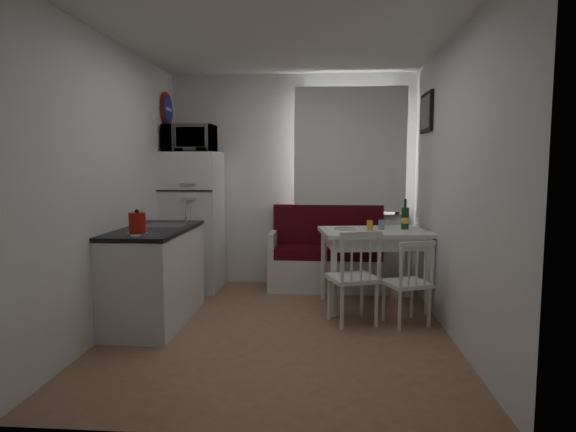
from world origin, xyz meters
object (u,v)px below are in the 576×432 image
object	(u,v)px
kettle	(137,223)
microwave	(190,139)
dining_table	(374,239)
kitchen_counter	(156,274)
wine_bottle	(405,214)
fridge	(193,221)
bench	(328,261)
chair_left	(353,267)
chair_right	(408,274)

from	to	relation	value
kettle	microwave	bearing A→B (deg)	90.99
dining_table	kitchen_counter	bearing A→B (deg)	-171.69
wine_bottle	fridge	bearing A→B (deg)	168.58
kitchen_counter	bench	distance (m)	2.13
fridge	wine_bottle	bearing A→B (deg)	-11.42
fridge	microwave	bearing A→B (deg)	-90.00
fridge	wine_bottle	distance (m)	2.48
bench	microwave	size ratio (longest dim) A/B	2.47
dining_table	fridge	world-z (taller)	fridge
microwave	bench	bearing A→B (deg)	5.72
chair_left	chair_right	bearing A→B (deg)	-19.01
chair_left	chair_right	world-z (taller)	chair_left
chair_right	microwave	world-z (taller)	microwave
bench	chair_right	size ratio (longest dim) A/B	2.87
kitchen_counter	kettle	bearing A→B (deg)	-84.72
chair_left	fridge	world-z (taller)	fridge
kitchen_counter	fridge	distance (m)	1.30
kitchen_counter	kettle	world-z (taller)	kitchen_counter
kettle	wine_bottle	size ratio (longest dim) A/B	0.68
microwave	fridge	bearing A→B (deg)	90.00
kettle	wine_bottle	bearing A→B (deg)	28.24
bench	chair_right	bearing A→B (deg)	-61.88
chair_left	kettle	xyz separation A→B (m)	(-1.82, -0.53, 0.45)
fridge	kettle	bearing A→B (deg)	-89.03
chair_left	bench	bearing A→B (deg)	79.31
dining_table	kettle	world-z (taller)	kettle
bench	chair_right	distance (m)	1.55
bench	kettle	world-z (taller)	kettle
chair_right	dining_table	bearing A→B (deg)	88.55
microwave	dining_table	bearing A→B (deg)	-14.46
chair_left	kettle	bearing A→B (deg)	176.12
chair_left	microwave	world-z (taller)	microwave
dining_table	bench	bearing A→B (deg)	115.19
wine_bottle	chair_right	bearing A→B (deg)	-96.27
kitchen_counter	dining_table	xyz separation A→B (m)	(2.12, 0.65, 0.27)
fridge	kitchen_counter	bearing A→B (deg)	-90.90
kitchen_counter	microwave	size ratio (longest dim) A/B	2.31
microwave	kettle	world-z (taller)	microwave
fridge	bench	bearing A→B (deg)	3.97
chair_right	wine_bottle	distance (m)	0.89
dining_table	chair_left	bearing A→B (deg)	-119.52
microwave	wine_bottle	xyz separation A→B (m)	(2.43, -0.44, -0.82)
chair_left	kettle	world-z (taller)	kettle
fridge	chair_right	bearing A→B (deg)	-27.93
dining_table	chair_left	size ratio (longest dim) A/B	2.23
kitchen_counter	wine_bottle	distance (m)	2.62
dining_table	kettle	xyz separation A→B (m)	(-2.07, -1.19, 0.29)
fridge	wine_bottle	world-z (taller)	fridge
microwave	kettle	xyz separation A→B (m)	(0.03, -1.73, -0.79)
bench	chair_left	xyz separation A→B (m)	(0.23, -1.37, 0.22)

